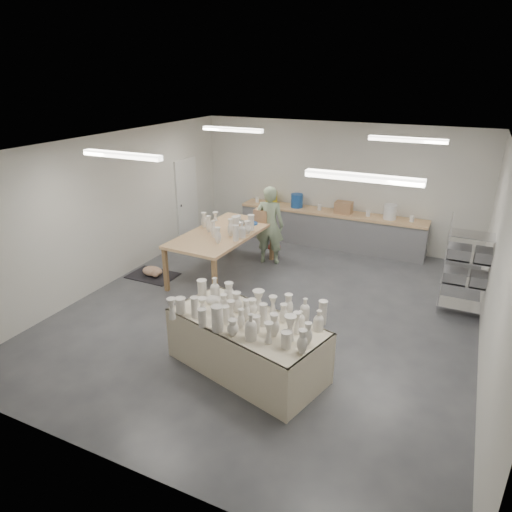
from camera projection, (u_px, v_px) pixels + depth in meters
The scene contains 9 objects.
room at pixel (268, 200), 7.76m from camera, with size 8.00×8.02×3.00m.
back_counter at pixel (330, 228), 11.33m from camera, with size 4.60×0.60×1.24m.
wire_shelf at pixel (470, 267), 7.99m from camera, with size 0.88×0.48×1.80m.
drying_table at pixel (247, 342), 6.60m from camera, with size 2.51×1.69×1.18m.
work_table at pixel (227, 232), 9.60m from camera, with size 1.40×2.63×1.33m.
rug at pixel (153, 276), 9.82m from camera, with size 1.00×0.70×0.02m, color black.
cat at pixel (153, 271), 9.75m from camera, with size 0.55×0.46×0.20m.
potter at pixel (270, 225), 10.20m from camera, with size 0.65×0.43×1.79m, color #92A781.
red_stool at pixel (274, 248), 10.67m from camera, with size 0.34×0.34×0.29m.
Camera 1 is at (2.93, -6.83, 4.11)m, focal length 32.00 mm.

